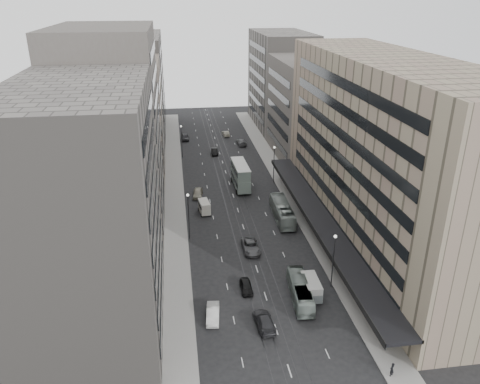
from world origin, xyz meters
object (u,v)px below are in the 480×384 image
vw_microbus (311,287)px  sedan_2 (251,246)px  pedestrian (392,369)px  double_decker (240,175)px  sedan_1 (213,314)px  bus_far (282,211)px  panel_van (204,207)px  bus_near (300,291)px  sedan_0 (246,286)px

vw_microbus → sedan_2: vw_microbus is taller
pedestrian → double_decker: bearing=-114.4°
sedan_1 → double_decker: bearing=83.4°
vw_microbus → sedan_2: 14.68m
bus_far → panel_van: size_ratio=2.89×
bus_near → double_decker: 40.48m
vw_microbus → sedan_1: vw_microbus is taller
double_decker → vw_microbus: bearing=-85.7°
sedan_1 → pedestrian: size_ratio=2.69×
bus_near → panel_van: (-10.99, 28.89, -0.01)m
bus_far → sedan_2: size_ratio=2.09×
bus_far → sedan_1: size_ratio=2.56×
bus_near → sedan_0: bus_near is taller
double_decker → sedan_1: double_decker is taller
double_decker → bus_near: bearing=-88.2°
vw_microbus → sedan_2: size_ratio=0.87×
bus_near → vw_microbus: size_ratio=1.98×
pedestrian → vw_microbus: bearing=-107.0°
vw_microbus → panel_van: (-12.68, 28.35, -0.11)m
sedan_1 → sedan_2: size_ratio=0.82×
panel_van → sedan_2: size_ratio=0.72×
panel_van → pedestrian: 47.23m
double_decker → vw_microbus: 40.07m
sedan_0 → pedestrian: bearing=-53.8°
bus_far → sedan_1: bearing=62.1°
sedan_1 → sedan_2: 17.96m
vw_microbus → sedan_1: size_ratio=1.07×
bus_far → pedestrian: bearing=96.4°
sedan_1 → bus_near: bearing=17.6°
sedan_2 → pedestrian: (10.80, -28.89, 0.22)m
bus_near → sedan_2: (-4.53, 13.82, -0.57)m
bus_far → panel_van: bus_far is taller
bus_far → sedan_1: bus_far is taller
bus_near → pedestrian: 16.33m
double_decker → vw_microbus: (4.11, -39.83, -1.46)m
panel_van → sedan_1: 31.36m
panel_van → sedan_1: (-1.15, -31.34, -0.59)m
double_decker → panel_van: 14.41m
double_decker → sedan_1: size_ratio=2.16×
panel_van → sedan_2: (6.46, -15.07, -0.56)m
bus_near → vw_microbus: bearing=-157.4°
panel_van → sedan_2: 16.41m
panel_van → sedan_1: size_ratio=0.88×
sedan_0 → pedestrian: pedestrian is taller
bus_near → bus_far: size_ratio=0.82×
bus_far → sedan_0: 23.51m
bus_far → double_decker: double_decker is taller
pedestrian → sedan_0: bearing=-87.1°
vw_microbus → bus_far: bearing=88.5°
double_decker → sedan_1: 43.96m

